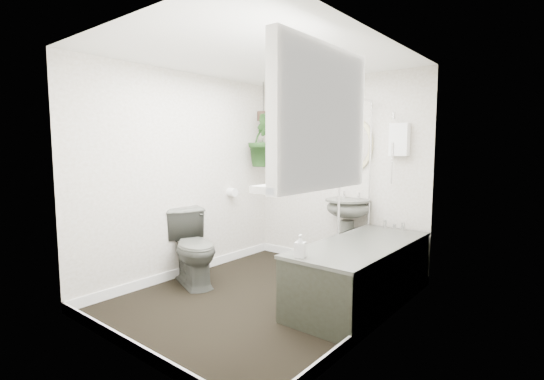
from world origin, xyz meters
The scene contains 22 objects.
floor centered at (0.00, 0.00, -0.01)m, with size 2.30×2.80×0.02m, color black.
ceiling centered at (0.00, 0.00, 2.31)m, with size 2.30×2.80×0.02m, color white.
wall_back centered at (0.00, 1.41, 1.15)m, with size 2.30×0.02×2.30m, color silver.
wall_front centered at (0.00, -1.41, 1.15)m, with size 2.30×0.02×2.30m, color silver.
wall_left centered at (-1.16, 0.00, 1.15)m, with size 0.02×2.80×2.30m, color silver.
wall_right centered at (1.16, 0.00, 1.15)m, with size 0.02×2.80×2.30m, color silver.
skirting centered at (0.00, 0.00, 0.05)m, with size 2.30×2.80×0.10m, color white.
bathtub centered at (0.80, 0.50, 0.29)m, with size 0.72×1.72×0.58m, color #474A42, non-canonical shape.
bath_screen centered at (0.47, 0.99, 1.28)m, with size 0.04×0.72×1.40m, color silver, non-canonical shape.
shower_box centered at (0.80, 1.34, 1.55)m, with size 0.20×0.10×0.35m, color white.
oval_mirror centered at (0.25, 1.37, 1.50)m, with size 0.46×0.03×0.62m, color #C6BC86.
wall_sconce centered at (-0.15, 1.36, 1.40)m, with size 0.04×0.04×0.22m, color black.
toilet_roll_holder centered at (-1.10, 0.70, 0.90)m, with size 0.11×0.11×0.11m, color white.
window_recess centered at (1.09, -0.70, 1.65)m, with size 0.08×1.00×0.90m, color white.
window_sill centered at (1.02, -0.70, 1.23)m, with size 0.18×1.00×0.04m, color white.
window_blinds centered at (1.04, -0.70, 1.65)m, with size 0.01×0.86×0.76m, color white.
toilet centered at (-0.85, -0.15, 0.40)m, with size 0.44×0.78×0.79m, color #474A42.
pedestal_sink centered at (0.25, 1.24, 0.44)m, with size 0.51×0.44×0.88m, color #474A42, non-canonical shape.
sill_plant centered at (0.97, -0.81, 1.36)m, with size 0.20×0.17×0.22m, color black.
hanging_plant centered at (-0.90, 1.08, 1.57)m, with size 0.39×0.31×0.71m, color black.
soap_bottle centered at (0.63, -0.27, 0.67)m, with size 0.08×0.09×0.19m, color black.
hanging_pot centered at (-0.90, 1.08, 1.87)m, with size 0.16×0.16×0.12m, color black.
Camera 1 is at (2.42, -2.83, 1.47)m, focal length 26.00 mm.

